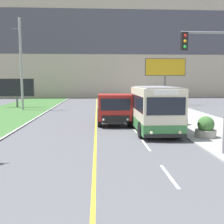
{
  "coord_description": "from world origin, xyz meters",
  "views": [
    {
      "loc": [
        0.15,
        -1.35,
        3.47
      ],
      "look_at": [
        1.1,
        15.99,
        1.4
      ],
      "focal_mm": 42.0,
      "sensor_mm": 36.0,
      "label": 1
    }
  ],
  "objects_px": {
    "billboard_small": "(17,88)",
    "planter_round_third": "(166,111)",
    "utility_pole_far": "(21,64)",
    "planter_round_far": "(155,106)",
    "city_bus": "(155,110)",
    "dump_truck": "(114,109)",
    "billboard_large": "(165,69)",
    "traffic_light_mast": "(214,73)",
    "car_distant": "(126,102)",
    "planter_round_second": "(181,118)",
    "planter_round_near": "(206,128)"
  },
  "relations": [
    {
      "from": "utility_pole_far",
      "to": "planter_round_far",
      "type": "xyz_separation_m",
      "value": [
        15.43,
        -2.59,
        -4.83
      ]
    },
    {
      "from": "car_distant",
      "to": "traffic_light_mast",
      "type": "bearing_deg",
      "value": -86.35
    },
    {
      "from": "utility_pole_far",
      "to": "planter_round_third",
      "type": "xyz_separation_m",
      "value": [
        15.53,
        -7.23,
        -4.83
      ]
    },
    {
      "from": "billboard_large",
      "to": "planter_round_far",
      "type": "bearing_deg",
      "value": -111.5
    },
    {
      "from": "planter_round_second",
      "to": "billboard_small",
      "type": "bearing_deg",
      "value": 138.59
    },
    {
      "from": "city_bus",
      "to": "billboard_large",
      "type": "relative_size",
      "value": 0.87
    },
    {
      "from": "car_distant",
      "to": "billboard_large",
      "type": "height_order",
      "value": "billboard_large"
    },
    {
      "from": "dump_truck",
      "to": "traffic_light_mast",
      "type": "distance_m",
      "value": 10.2
    },
    {
      "from": "car_distant",
      "to": "billboard_small",
      "type": "xyz_separation_m",
      "value": [
        -14.38,
        0.54,
        1.85
      ]
    },
    {
      "from": "utility_pole_far",
      "to": "traffic_light_mast",
      "type": "bearing_deg",
      "value": -54.69
    },
    {
      "from": "dump_truck",
      "to": "billboard_large",
      "type": "height_order",
      "value": "billboard_large"
    },
    {
      "from": "traffic_light_mast",
      "to": "planter_round_third",
      "type": "relative_size",
      "value": 5.06
    },
    {
      "from": "billboard_large",
      "to": "billboard_small",
      "type": "relative_size",
      "value": 1.48
    },
    {
      "from": "billboard_small",
      "to": "billboard_large",
      "type": "bearing_deg",
      "value": 6.9
    },
    {
      "from": "billboard_small",
      "to": "planter_round_far",
      "type": "distance_m",
      "value": 18.08
    },
    {
      "from": "dump_truck",
      "to": "car_distant",
      "type": "height_order",
      "value": "dump_truck"
    },
    {
      "from": "billboard_small",
      "to": "planter_round_third",
      "type": "distance_m",
      "value": 20.14
    },
    {
      "from": "billboard_small",
      "to": "planter_round_third",
      "type": "relative_size",
      "value": 3.79
    },
    {
      "from": "city_bus",
      "to": "dump_truck",
      "type": "relative_size",
      "value": 0.9
    },
    {
      "from": "traffic_light_mast",
      "to": "planter_round_near",
      "type": "distance_m",
      "value": 4.96
    },
    {
      "from": "planter_round_second",
      "to": "city_bus",
      "type": "bearing_deg",
      "value": -134.23
    },
    {
      "from": "dump_truck",
      "to": "billboard_large",
      "type": "xyz_separation_m",
      "value": [
        8.41,
        16.68,
        3.93
      ]
    },
    {
      "from": "billboard_small",
      "to": "planter_round_second",
      "type": "xyz_separation_m",
      "value": [
        17.06,
        -15.04,
        -1.95
      ]
    },
    {
      "from": "car_distant",
      "to": "utility_pole_far",
      "type": "bearing_deg",
      "value": -168.37
    },
    {
      "from": "traffic_light_mast",
      "to": "planter_round_second",
      "type": "bearing_deg",
      "value": 81.49
    },
    {
      "from": "traffic_light_mast",
      "to": "billboard_small",
      "type": "distance_m",
      "value": 28.17
    },
    {
      "from": "city_bus",
      "to": "car_distant",
      "type": "xyz_separation_m",
      "value": [
        -0.0,
        17.25,
        -0.88
      ]
    },
    {
      "from": "dump_truck",
      "to": "planter_round_far",
      "type": "distance_m",
      "value": 9.94
    },
    {
      "from": "utility_pole_far",
      "to": "billboard_small",
      "type": "distance_m",
      "value": 4.58
    },
    {
      "from": "utility_pole_far",
      "to": "billboard_large",
      "type": "bearing_deg",
      "value": 16.77
    },
    {
      "from": "utility_pole_far",
      "to": "planter_round_second",
      "type": "relative_size",
      "value": 9.27
    },
    {
      "from": "dump_truck",
      "to": "traffic_light_mast",
      "type": "bearing_deg",
      "value": -66.26
    },
    {
      "from": "dump_truck",
      "to": "billboard_small",
      "type": "bearing_deg",
      "value": 129.79
    },
    {
      "from": "city_bus",
      "to": "billboard_small",
      "type": "height_order",
      "value": "billboard_small"
    },
    {
      "from": "billboard_large",
      "to": "planter_round_third",
      "type": "xyz_separation_m",
      "value": [
        -3.13,
        -12.86,
        -4.59
      ]
    },
    {
      "from": "planter_round_second",
      "to": "planter_round_third",
      "type": "relative_size",
      "value": 0.98
    },
    {
      "from": "city_bus",
      "to": "utility_pole_far",
      "type": "distance_m",
      "value": 19.8
    },
    {
      "from": "planter_round_second",
      "to": "planter_round_third",
      "type": "distance_m",
      "value": 4.64
    },
    {
      "from": "car_distant",
      "to": "planter_round_near",
      "type": "bearing_deg",
      "value": -81.96
    },
    {
      "from": "utility_pole_far",
      "to": "planter_round_near",
      "type": "height_order",
      "value": "utility_pole_far"
    },
    {
      "from": "utility_pole_far",
      "to": "planter_round_far",
      "type": "height_order",
      "value": "utility_pole_far"
    },
    {
      "from": "utility_pole_far",
      "to": "planter_round_third",
      "type": "height_order",
      "value": "utility_pole_far"
    },
    {
      "from": "city_bus",
      "to": "car_distant",
      "type": "height_order",
      "value": "city_bus"
    },
    {
      "from": "traffic_light_mast",
      "to": "planter_round_near",
      "type": "height_order",
      "value": "traffic_light_mast"
    },
    {
      "from": "billboard_large",
      "to": "planter_round_far",
      "type": "xyz_separation_m",
      "value": [
        -3.24,
        -8.22,
        -4.58
      ]
    },
    {
      "from": "dump_truck",
      "to": "planter_round_second",
      "type": "bearing_deg",
      "value": -8.88
    },
    {
      "from": "car_distant",
      "to": "billboard_small",
      "type": "relative_size",
      "value": 0.96
    },
    {
      "from": "utility_pole_far",
      "to": "billboard_large",
      "type": "distance_m",
      "value": 19.5
    },
    {
      "from": "car_distant",
      "to": "planter_round_near",
      "type": "distance_m",
      "value": 19.33
    },
    {
      "from": "car_distant",
      "to": "planter_round_second",
      "type": "bearing_deg",
      "value": -79.54
    }
  ]
}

